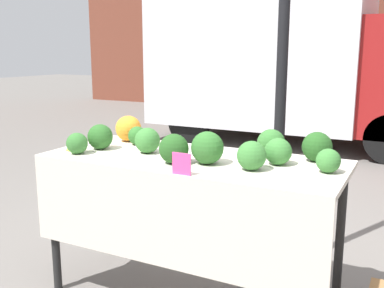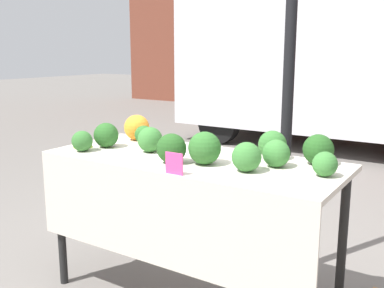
# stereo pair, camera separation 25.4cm
# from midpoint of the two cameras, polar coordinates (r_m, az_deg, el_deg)

# --- Properties ---
(tent_pole) EXTENTS (0.07, 0.07, 2.76)m
(tent_pole) POSITION_cam_midpoint_polar(r_m,az_deg,el_deg) (2.86, 14.77, 9.39)
(tent_pole) COLOR black
(tent_pole) RESTS_ON ground_plane
(parked_truck) EXTENTS (4.43, 2.19, 2.57)m
(parked_truck) POSITION_cam_midpoint_polar(r_m,az_deg,el_deg) (7.53, 16.97, 10.33)
(parked_truck) COLOR silver
(parked_truck) RESTS_ON ground_plane
(market_table) EXTENTS (1.71, 0.72, 0.88)m
(market_table) POSITION_cam_midpoint_polar(r_m,az_deg,el_deg) (2.54, 2.10, -4.88)
(market_table) COLOR beige
(market_table) RESTS_ON ground_plane
(orange_cauliflower) EXTENTS (0.17, 0.17, 0.17)m
(orange_cauliflower) POSITION_cam_midpoint_polar(r_m,az_deg,el_deg) (3.07, -4.69, 2.09)
(orange_cauliflower) COLOR orange
(orange_cauliflower) RESTS_ON market_table
(romanesco_head) EXTENTS (0.12, 0.12, 0.10)m
(romanesco_head) POSITION_cam_midpoint_polar(r_m,az_deg,el_deg) (2.88, -11.28, 0.53)
(romanesco_head) COLOR #93B238
(romanesco_head) RESTS_ON market_table
(broccoli_head_0) EXTENTS (0.16, 0.16, 0.16)m
(broccoli_head_0) POSITION_cam_midpoint_polar(r_m,az_deg,el_deg) (2.58, 12.98, -0.13)
(broccoli_head_0) COLOR #336B2D
(broccoli_head_0) RESTS_ON market_table
(broccoli_head_1) EXTENTS (0.12, 0.12, 0.12)m
(broccoli_head_1) POSITION_cam_midpoint_polar(r_m,az_deg,el_deg) (2.30, 19.61, -2.46)
(broccoli_head_1) COLOR #387533
(broccoli_head_1) RESTS_ON market_table
(broccoli_head_2) EXTENTS (0.18, 0.18, 0.18)m
(broccoli_head_2) POSITION_cam_midpoint_polar(r_m,az_deg,el_deg) (2.40, 4.65, -0.56)
(broccoli_head_2) COLOR #2D6628
(broccoli_head_2) RESTS_ON market_table
(broccoli_head_3) EXTENTS (0.16, 0.16, 0.16)m
(broccoli_head_3) POSITION_cam_midpoint_polar(r_m,az_deg,el_deg) (2.85, -8.36, 1.10)
(broccoli_head_3) COLOR #285B23
(broccoli_head_3) RESTS_ON market_table
(broccoli_head_4) EXTENTS (0.15, 0.15, 0.15)m
(broccoli_head_4) POSITION_cam_midpoint_polar(r_m,az_deg,el_deg) (2.69, -2.66, 0.53)
(broccoli_head_4) COLOR #387533
(broccoli_head_4) RESTS_ON market_table
(broccoli_head_5) EXTENTS (0.16, 0.16, 0.16)m
(broccoli_head_5) POSITION_cam_midpoint_polar(r_m,az_deg,el_deg) (2.52, 18.56, -0.70)
(broccoli_head_5) COLOR #23511E
(broccoli_head_5) RESTS_ON market_table
(broccoli_head_6) EXTENTS (0.15, 0.15, 0.15)m
(broccoli_head_6) POSITION_cam_midpoint_polar(r_m,az_deg,el_deg) (2.41, 13.64, -1.20)
(broccoli_head_6) COLOR #387533
(broccoli_head_6) RESTS_ON market_table
(broccoli_head_7) EXTENTS (0.12, 0.12, 0.12)m
(broccoli_head_7) POSITION_cam_midpoint_polar(r_m,az_deg,el_deg) (2.94, -3.68, 1.16)
(broccoli_head_7) COLOR #2D6628
(broccoli_head_7) RESTS_ON market_table
(broccoli_head_8) EXTENTS (0.16, 0.16, 0.16)m
(broccoli_head_8) POSITION_cam_midpoint_polar(r_m,az_deg,el_deg) (2.42, 0.38, -0.59)
(broccoli_head_8) COLOR #23511E
(broccoli_head_8) RESTS_ON market_table
(broccoli_head_9) EXTENTS (0.13, 0.13, 0.13)m
(broccoli_head_9) POSITION_cam_midpoint_polar(r_m,az_deg,el_deg) (2.76, -11.25, 0.34)
(broccoli_head_9) COLOR #336B2D
(broccoli_head_9) RESTS_ON market_table
(broccoli_head_10) EXTENTS (0.15, 0.15, 0.15)m
(broccoli_head_10) POSITION_cam_midpoint_polar(r_m,az_deg,el_deg) (2.28, 10.12, -1.67)
(broccoli_head_10) COLOR #387533
(broccoli_head_10) RESTS_ON market_table
(price_sign) EXTENTS (0.10, 0.01, 0.11)m
(price_sign) POSITION_cam_midpoint_polar(r_m,az_deg,el_deg) (2.20, 1.02, -2.54)
(price_sign) COLOR #EF4793
(price_sign) RESTS_ON market_table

